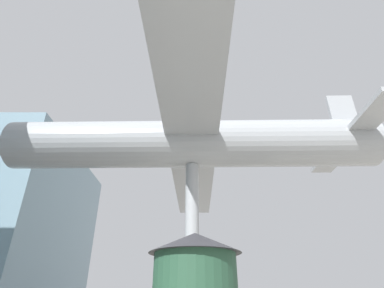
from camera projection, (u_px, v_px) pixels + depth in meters
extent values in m
cylinder|color=#999EA3|center=(192.00, 251.00, 10.30)|extent=(0.50, 0.50, 6.42)
cylinder|color=#93999E|center=(192.00, 144.00, 12.25)|extent=(2.22, 14.73, 1.92)
cube|color=#93999E|center=(192.00, 144.00, 12.25)|extent=(20.65, 2.48, 0.18)
cube|color=#93999E|center=(350.00, 140.00, 12.22)|extent=(6.62, 1.14, 0.18)
cube|color=#93999E|center=(344.00, 117.00, 12.74)|extent=(0.20, 1.10, 2.12)
cone|color=#2D2D33|center=(195.00, 243.00, 4.09)|extent=(1.26, 1.26, 0.27)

